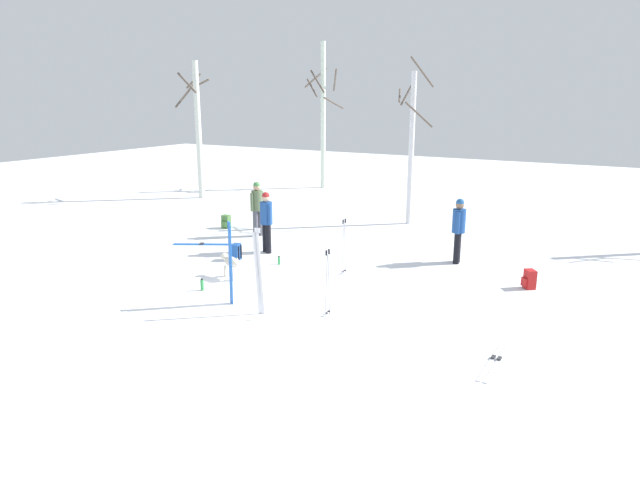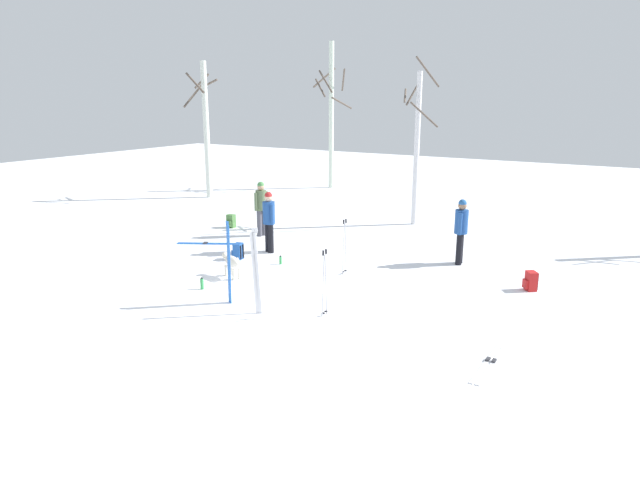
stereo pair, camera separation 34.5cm
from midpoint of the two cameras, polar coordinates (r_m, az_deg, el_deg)
The scene contains 19 objects.
ground_plane at distance 12.30m, azimuth -5.39°, elevation -5.85°, with size 60.00×60.00×0.00m, color white.
person_0 at distance 15.54m, azimuth -4.62°, elevation 2.26°, with size 0.47×0.34×1.72m.
person_1 at distance 14.88m, azimuth 14.87°, elevation 1.26°, with size 0.34×0.52×1.72m.
person_2 at distance 17.44m, azimuth -5.47°, elevation 3.58°, with size 0.34×0.51×1.72m.
dog at distance 13.60m, azimuth -8.34°, elevation -2.22°, with size 0.85×0.43×0.57m.
ski_pair_planted_0 at distance 11.14m, azimuth -5.70°, elevation -3.22°, with size 0.21×0.09×1.78m.
ski_pair_planted_1 at distance 11.76m, azimuth -8.48°, elevation -2.35°, with size 0.16×0.09×1.79m.
ski_pair_lying_0 at distance 9.94m, azimuth 18.12°, elevation -11.59°, with size 0.21×1.93×0.05m.
ski_pair_lying_1 at distance 16.90m, azimuth -10.91°, elevation -0.35°, with size 1.67×1.01×0.05m.
ski_poles_0 at distance 13.61m, azimuth 3.25°, elevation -0.52°, with size 0.07×0.21×1.38m.
ski_poles_1 at distance 11.01m, azimuth 1.37°, elevation -4.20°, with size 0.07×0.20×1.37m.
backpack_0 at distance 18.82m, azimuth -8.58°, elevation 1.91°, with size 0.27×0.30×0.44m.
backpack_1 at distance 13.53m, azimuth 21.43°, elevation -3.95°, with size 0.34×0.34×0.44m.
backpack_2 at distance 15.12m, azimuth -7.74°, elevation -1.17°, with size 0.32×0.29×0.44m.
water_bottle_0 at distance 12.94m, azimuth -11.23°, elevation -4.42°, with size 0.08×0.08×0.27m.
water_bottle_1 at distance 14.59m, azimuth -3.39°, elevation -2.08°, with size 0.07×0.07×0.23m.
birch_tree_0 at distance 24.48m, azimuth -11.21°, elevation 11.27°, with size 1.16×1.28×5.68m.
birch_tree_1 at distance 26.66m, azimuth 1.54°, elevation 12.84°, with size 1.68×1.67×6.69m.
birch_tree_2 at distance 19.05m, azimuth 10.39°, elevation 9.55°, with size 1.33×1.10×5.48m.
Camera 2 is at (7.08, -9.14, 4.26)m, focal length 31.29 mm.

